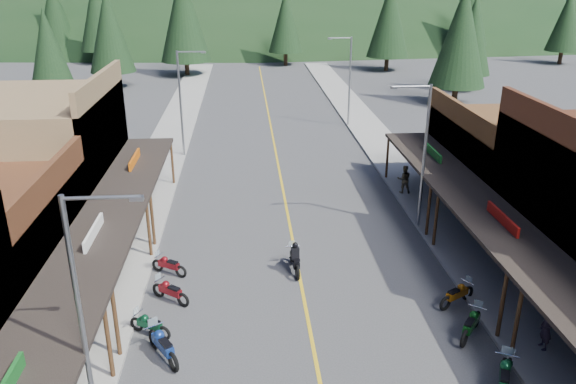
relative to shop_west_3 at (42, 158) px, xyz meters
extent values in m
plane|color=#38383A|center=(13.78, -11.30, -3.52)|extent=(220.00, 220.00, 0.00)
cube|color=gold|center=(13.78, 8.70, -3.51)|extent=(0.15, 90.00, 0.01)
cube|color=gray|center=(5.08, 8.70, -3.44)|extent=(3.40, 94.00, 0.15)
cube|color=gray|center=(22.48, 8.70, -3.44)|extent=(3.40, 94.00, 0.15)
cylinder|color=#472D19|center=(6.58, -14.70, -2.02)|extent=(0.16, 0.16, 3.00)
cube|color=#3F2111|center=(3.63, -9.60, -0.42)|extent=(0.30, 9.00, 6.20)
cube|color=black|center=(5.08, -9.60, -0.52)|extent=(3.20, 9.00, 0.18)
cylinder|color=#472D19|center=(6.58, -13.50, -2.02)|extent=(0.16, 0.16, 3.00)
cylinder|color=#472D19|center=(6.58, -5.70, -2.02)|extent=(0.16, 0.16, 3.00)
cube|color=silver|center=(5.08, -9.60, -0.32)|extent=(0.12, 3.00, 0.70)
cube|color=brown|center=(-0.22, 0.00, -0.02)|extent=(8.00, 10.20, 7.00)
cube|color=brown|center=(3.63, 0.00, 0.58)|extent=(0.30, 10.20, 8.20)
cube|color=black|center=(5.08, 0.00, -0.52)|extent=(3.20, 10.20, 0.18)
cylinder|color=#472D19|center=(6.58, -4.50, -2.02)|extent=(0.16, 0.16, 3.00)
cylinder|color=#472D19|center=(6.58, 4.50, -2.02)|extent=(0.16, 0.16, 3.00)
cube|color=#CC590C|center=(5.08, 0.00, -0.32)|extent=(0.12, 3.00, 0.70)
cylinder|color=#472D19|center=(20.98, -14.70, -2.02)|extent=(0.16, 0.16, 3.00)
cube|color=#562B19|center=(23.93, -9.60, 0.58)|extent=(0.30, 9.00, 8.20)
cube|color=black|center=(22.48, -9.60, -0.52)|extent=(3.20, 9.00, 0.18)
cylinder|color=#472D19|center=(20.98, -13.50, -2.02)|extent=(0.16, 0.16, 3.00)
cylinder|color=#472D19|center=(20.98, -5.70, -2.02)|extent=(0.16, 0.16, 3.00)
cube|color=#B2140F|center=(22.48, -9.60, -0.32)|extent=(0.12, 3.00, 0.70)
cube|color=#4C2D16|center=(27.78, 0.00, -1.02)|extent=(8.00, 10.20, 5.00)
cube|color=#4C2D16|center=(23.93, 0.00, -0.42)|extent=(0.30, 10.20, 6.20)
cube|color=black|center=(22.48, 0.00, -0.52)|extent=(3.20, 10.20, 0.18)
cylinder|color=#472D19|center=(20.98, -4.50, -2.02)|extent=(0.16, 0.16, 3.00)
cylinder|color=#472D19|center=(20.98, 4.50, -2.02)|extent=(0.16, 0.16, 3.00)
cube|color=#14591E|center=(22.48, 0.00, -0.32)|extent=(0.12, 3.00, 0.70)
cylinder|color=gray|center=(6.68, -17.30, 0.48)|extent=(0.16, 0.16, 8.00)
cylinder|color=gray|center=(7.68, -17.30, 4.38)|extent=(2.00, 0.10, 0.10)
cube|color=gray|center=(8.58, -17.30, 4.33)|extent=(0.35, 0.18, 0.12)
cylinder|color=gray|center=(6.68, 10.70, 0.48)|extent=(0.16, 0.16, 8.00)
cylinder|color=gray|center=(7.68, 10.70, 4.38)|extent=(2.00, 0.10, 0.10)
cube|color=gray|center=(8.58, 10.70, 4.33)|extent=(0.35, 0.18, 0.12)
cylinder|color=gray|center=(20.88, -3.30, 0.48)|extent=(0.16, 0.16, 8.00)
cylinder|color=gray|center=(19.88, -3.30, 4.38)|extent=(2.00, 0.10, 0.10)
cube|color=gray|center=(18.98, -3.30, 4.33)|extent=(0.35, 0.18, 0.12)
cylinder|color=gray|center=(20.88, 18.70, 0.48)|extent=(0.16, 0.16, 8.00)
cylinder|color=gray|center=(19.88, 18.70, 4.38)|extent=(2.00, 0.10, 0.10)
cube|color=gray|center=(18.98, 18.70, 4.33)|extent=(0.35, 0.18, 0.12)
ellipsoid|color=black|center=(13.78, 123.70, -3.52)|extent=(310.00, 140.00, 60.00)
cylinder|color=black|center=(-10.22, 58.70, -2.52)|extent=(0.60, 0.60, 2.00)
cone|color=black|center=(-10.22, 58.70, 3.73)|extent=(5.88, 5.88, 10.50)
cylinder|color=black|center=(3.78, 46.70, -2.52)|extent=(0.60, 0.60, 2.00)
cone|color=black|center=(3.78, 46.70, 4.48)|extent=(6.72, 6.72, 12.00)
cylinder|color=black|center=(17.78, 54.70, -2.52)|extent=(0.60, 0.60, 2.00)
cone|color=black|center=(17.78, 54.70, 2.98)|extent=(5.04, 5.04, 9.00)
cylinder|color=black|center=(31.78, 48.70, -2.52)|extent=(0.60, 0.60, 2.00)
cone|color=black|center=(31.78, 48.70, 3.73)|extent=(5.88, 5.88, 10.50)
cylinder|color=black|center=(47.78, 60.70, -2.52)|extent=(0.60, 0.60, 2.00)
cone|color=black|center=(47.78, 60.70, 4.48)|extent=(6.72, 6.72, 12.00)
cylinder|color=black|center=(59.78, 52.70, -2.52)|extent=(0.60, 0.60, 2.00)
cone|color=black|center=(59.78, 52.70, 2.98)|extent=(5.04, 5.04, 9.00)
cylinder|color=black|center=(-18.22, 64.70, -2.52)|extent=(0.60, 0.60, 2.00)
cone|color=black|center=(-18.22, 64.70, 3.73)|extent=(5.88, 5.88, 10.50)
cylinder|color=black|center=(-8.22, 28.70, -2.52)|extent=(0.60, 0.60, 2.00)
cone|color=black|center=(-8.22, 28.70, 2.48)|extent=(4.48, 4.48, 8.00)
cylinder|color=black|center=(37.78, 33.70, -2.52)|extent=(0.60, 0.60, 2.00)
cone|color=black|center=(37.78, 33.70, 2.88)|extent=(4.93, 4.93, 8.80)
cylinder|color=black|center=(-4.22, 38.70, -2.52)|extent=(0.60, 0.60, 2.00)
cone|color=black|center=(-4.22, 38.70, 3.28)|extent=(5.38, 5.38, 9.60)
cylinder|color=black|center=(33.78, 26.70, -2.52)|extent=(0.60, 0.60, 2.00)
cone|color=black|center=(33.78, 26.70, 3.68)|extent=(5.82, 5.82, 10.40)
imported|color=#271D2C|center=(22.35, -14.38, -2.52)|extent=(0.42, 0.63, 1.69)
imported|color=brown|center=(21.38, 1.62, -2.46)|extent=(0.92, 0.57, 1.81)
camera|label=1|loc=(11.45, -31.02, 9.83)|focal=35.00mm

